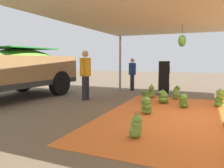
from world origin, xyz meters
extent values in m
plane|color=brown|center=(0.00, 3.00, 0.00)|extent=(40.00, 40.00, 0.00)
cube|color=orange|center=(0.00, 0.00, 0.01)|extent=(5.64, 4.22, 0.01)
cylinder|color=#9EA0A5|center=(3.80, 3.30, 1.28)|extent=(0.10, 0.10, 2.55)
cube|color=beige|center=(0.00, 0.00, 2.58)|extent=(8.00, 7.00, 0.06)
cylinder|color=#4C422D|center=(1.53, 0.36, 2.40)|extent=(0.01, 0.01, 0.30)
ellipsoid|color=#518428|center=(1.53, 0.36, 2.05)|extent=(0.24, 0.24, 0.36)
ellipsoid|color=#60932D|center=(2.53, 0.60, 0.10)|extent=(0.29, 0.29, 0.18)
ellipsoid|color=#60932D|center=(2.50, 0.57, 0.18)|extent=(0.28, 0.28, 0.18)
ellipsoid|color=#75A83D|center=(2.50, 0.59, 0.25)|extent=(0.32, 0.32, 0.18)
ellipsoid|color=#6B9E38|center=(2.51, 0.60, 0.33)|extent=(0.30, 0.30, 0.18)
ellipsoid|color=#477523|center=(2.55, 0.56, 0.40)|extent=(0.22, 0.22, 0.18)
cylinder|color=olive|center=(2.52, 0.58, 0.46)|extent=(0.04, 0.04, 0.12)
ellipsoid|color=#60932D|center=(-1.84, 0.83, 0.09)|extent=(0.29, 0.29, 0.16)
ellipsoid|color=#75A83D|center=(-1.82, 0.83, 0.16)|extent=(0.32, 0.32, 0.16)
ellipsoid|color=#6B9E38|center=(-1.82, 0.81, 0.23)|extent=(0.25, 0.25, 0.16)
ellipsoid|color=#75A83D|center=(-1.85, 0.82, 0.30)|extent=(0.29, 0.29, 0.16)
ellipsoid|color=#6B9E38|center=(-1.86, 0.79, 0.37)|extent=(0.26, 0.26, 0.16)
cylinder|color=olive|center=(-1.85, 0.82, 0.43)|extent=(0.04, 0.04, 0.12)
ellipsoid|color=#60932D|center=(1.50, 1.47, 0.07)|extent=(0.33, 0.33, 0.12)
ellipsoid|color=#477523|center=(1.47, 1.49, 0.14)|extent=(0.31, 0.31, 0.12)
ellipsoid|color=#477523|center=(1.49, 1.45, 0.22)|extent=(0.30, 0.30, 0.12)
ellipsoid|color=#477523|center=(1.48, 1.50, 0.29)|extent=(0.28, 0.28, 0.12)
ellipsoid|color=#477523|center=(1.45, 1.50, 0.36)|extent=(0.24, 0.24, 0.12)
cylinder|color=olive|center=(1.48, 1.48, 0.42)|extent=(0.04, 0.04, 0.12)
ellipsoid|color=#518428|center=(1.14, 0.20, 0.10)|extent=(0.30, 0.30, 0.17)
ellipsoid|color=#518428|center=(1.17, 0.24, 0.16)|extent=(0.34, 0.34, 0.17)
ellipsoid|color=#60932D|center=(1.15, 0.21, 0.23)|extent=(0.30, 0.30, 0.17)
ellipsoid|color=#518428|center=(1.12, 0.23, 0.29)|extent=(0.29, 0.29, 0.17)
ellipsoid|color=#75A83D|center=(1.16, 0.22, 0.35)|extent=(0.28, 0.28, 0.17)
cylinder|color=olive|center=(1.14, 0.21, 0.41)|extent=(0.04, 0.04, 0.12)
ellipsoid|color=#477523|center=(1.60, 0.89, 0.09)|extent=(0.46, 0.46, 0.16)
ellipsoid|color=#75A83D|center=(1.56, 0.89, 0.16)|extent=(0.37, 0.37, 0.16)
ellipsoid|color=#477523|center=(1.58, 0.90, 0.23)|extent=(0.34, 0.34, 0.16)
ellipsoid|color=#75A83D|center=(1.57, 0.88, 0.30)|extent=(0.40, 0.40, 0.16)
ellipsoid|color=#6B9E38|center=(1.56, 0.94, 0.37)|extent=(0.38, 0.38, 0.16)
cylinder|color=olive|center=(1.57, 0.91, 0.43)|extent=(0.04, 0.04, 0.12)
ellipsoid|color=#75A83D|center=(2.49, 1.50, 0.09)|extent=(0.33, 0.33, 0.17)
ellipsoid|color=#6B9E38|center=(2.47, 1.50, 0.20)|extent=(0.31, 0.31, 0.17)
ellipsoid|color=#477523|center=(2.45, 1.51, 0.30)|extent=(0.27, 0.27, 0.17)
ellipsoid|color=#75A83D|center=(2.48, 1.51, 0.40)|extent=(0.26, 0.26, 0.17)
cylinder|color=olive|center=(2.47, 1.49, 0.46)|extent=(0.04, 0.04, 0.12)
ellipsoid|color=#60932D|center=(1.72, -0.78, 0.10)|extent=(0.40, 0.40, 0.17)
ellipsoid|color=#518428|center=(1.76, -0.77, 0.22)|extent=(0.38, 0.38, 0.17)
ellipsoid|color=#60932D|center=(1.72, -0.82, 0.34)|extent=(0.26, 0.26, 0.17)
ellipsoid|color=#75A83D|center=(1.75, -0.80, 0.46)|extent=(0.24, 0.24, 0.17)
cylinder|color=olive|center=(1.74, -0.80, 0.52)|extent=(0.04, 0.04, 0.12)
ellipsoid|color=#6B9E38|center=(-0.01, 1.06, 0.09)|extent=(0.37, 0.37, 0.17)
ellipsoid|color=#477523|center=(-0.02, 1.07, 0.17)|extent=(0.31, 0.31, 0.17)
ellipsoid|color=#75A83D|center=(-0.01, 1.08, 0.24)|extent=(0.28, 0.28, 0.17)
ellipsoid|color=#518428|center=(-0.03, 1.08, 0.32)|extent=(0.32, 0.32, 0.17)
ellipsoid|color=#75A83D|center=(0.00, 1.09, 0.39)|extent=(0.33, 0.33, 0.17)
cylinder|color=olive|center=(-0.02, 1.07, 0.45)|extent=(0.04, 0.04, 0.12)
cube|color=olive|center=(0.69, 5.12, 1.15)|extent=(3.77, 0.39, 0.90)
cube|color=olive|center=(0.88, 7.47, 1.15)|extent=(3.77, 0.39, 0.90)
cube|color=olive|center=(2.63, 6.14, 1.15)|extent=(0.28, 2.44, 0.90)
ellipsoid|color=#75A83D|center=(0.79, 6.30, 1.29)|extent=(3.48, 2.32, 1.18)
cube|color=#237533|center=(0.79, 6.30, 1.90)|extent=(2.41, 2.03, 0.04)
cylinder|color=black|center=(1.61, 5.10, 0.50)|extent=(1.02, 0.36, 1.00)
cylinder|color=black|center=(1.79, 7.34, 0.50)|extent=(1.02, 0.36, 1.00)
cylinder|color=#26262D|center=(1.09, 3.64, 0.44)|extent=(0.16, 0.16, 0.87)
cylinder|color=#26262D|center=(1.28, 3.64, 0.44)|extent=(0.16, 0.16, 0.87)
cylinder|color=orange|center=(1.18, 3.64, 1.20)|extent=(0.40, 0.40, 0.65)
cylinder|color=orange|center=(0.92, 3.64, 1.24)|extent=(0.13, 0.13, 0.58)
cylinder|color=orange|center=(1.45, 3.64, 1.24)|extent=(0.13, 0.13, 0.58)
sphere|color=tan|center=(1.18, 3.64, 1.67)|extent=(0.24, 0.24, 0.24)
cylinder|color=#26262D|center=(4.01, 2.79, 0.37)|extent=(0.14, 0.14, 0.74)
cylinder|color=#26262D|center=(4.17, 2.79, 0.37)|extent=(0.14, 0.14, 0.74)
cylinder|color=navy|center=(4.09, 2.79, 1.02)|extent=(0.34, 0.34, 0.56)
cylinder|color=navy|center=(3.87, 2.79, 1.05)|extent=(0.11, 0.11, 0.50)
cylinder|color=navy|center=(4.32, 2.79, 1.05)|extent=(0.11, 0.11, 0.50)
sphere|color=tan|center=(4.09, 2.79, 1.42)|extent=(0.20, 0.20, 0.20)
cube|color=black|center=(3.71, 1.26, 0.32)|extent=(0.55, 0.52, 0.65)
cylinder|color=#383838|center=(3.71, 1.03, 0.32)|extent=(0.31, 0.07, 0.31)
cube|color=black|center=(3.71, 1.26, 1.02)|extent=(0.55, 0.52, 0.75)
cylinder|color=#383838|center=(3.71, 1.03, 1.02)|extent=(0.31, 0.07, 0.31)
camera|label=1|loc=(-5.61, -0.30, 1.48)|focal=34.56mm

